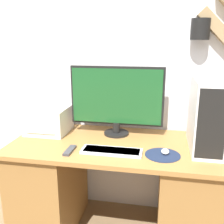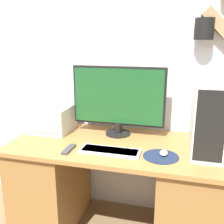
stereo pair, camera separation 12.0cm
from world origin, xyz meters
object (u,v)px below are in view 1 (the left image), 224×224
object	(u,v)px
monitor	(117,98)
computer_tower	(206,114)
mouse	(165,151)
printer	(49,120)
remote_control	(70,150)
keyboard	(112,151)

from	to	relation	value
monitor	computer_tower	xyz separation A→B (m)	(0.62, -0.15, -0.05)
mouse	printer	distance (m)	0.94
computer_tower	printer	distance (m)	1.17
monitor	mouse	xyz separation A→B (m)	(0.37, -0.30, -0.26)
monitor	remote_control	distance (m)	0.53
monitor	printer	size ratio (longest dim) A/B	2.26
remote_control	mouse	bearing A→B (deg)	7.12
mouse	remote_control	xyz separation A→B (m)	(-0.61, -0.08, -0.01)
monitor	keyboard	size ratio (longest dim) A/B	1.78
monitor	computer_tower	world-z (taller)	monitor
keyboard	mouse	world-z (taller)	mouse
mouse	printer	size ratio (longest dim) A/B	0.24
keyboard	mouse	distance (m)	0.34
monitor	keyboard	distance (m)	0.44
monitor	remote_control	size ratio (longest dim) A/B	4.53
printer	remote_control	bearing A→B (deg)	-48.90
monitor	keyboard	bearing A→B (deg)	-85.10
keyboard	computer_tower	size ratio (longest dim) A/B	0.84
remote_control	printer	bearing A→B (deg)	131.10
keyboard	computer_tower	distance (m)	0.66
computer_tower	monitor	bearing A→B (deg)	166.28
monitor	mouse	bearing A→B (deg)	-39.50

